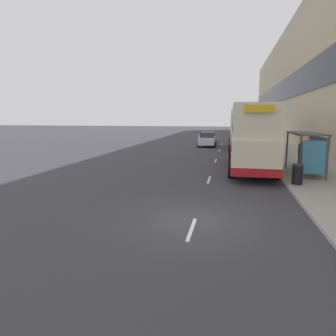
# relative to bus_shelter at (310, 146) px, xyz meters

# --- Properties ---
(ground_plane) EXTENTS (220.00, 220.00, 0.00)m
(ground_plane) POSITION_rel_bus_shelter_xyz_m (-5.77, -9.07, -1.88)
(ground_plane) COLOR #38383D
(pavement) EXTENTS (5.00, 93.00, 0.14)m
(pavement) POSITION_rel_bus_shelter_xyz_m (0.73, 29.43, -1.81)
(pavement) COLOR #A39E93
(pavement) RESTS_ON ground_plane
(terrace_facade) EXTENTS (3.10, 93.00, 17.26)m
(terrace_facade) POSITION_rel_bus_shelter_xyz_m (4.72, 29.43, 6.75)
(terrace_facade) COLOR #C6B793
(terrace_facade) RESTS_ON ground_plane
(lane_mark_0) EXTENTS (0.12, 2.00, 0.01)m
(lane_mark_0) POSITION_rel_bus_shelter_xyz_m (-5.77, -9.97, -1.87)
(lane_mark_0) COLOR silver
(lane_mark_0) RESTS_ON ground_plane
(lane_mark_1) EXTENTS (0.12, 2.00, 0.01)m
(lane_mark_1) POSITION_rel_bus_shelter_xyz_m (-5.77, -2.12, -1.87)
(lane_mark_1) COLOR silver
(lane_mark_1) RESTS_ON ground_plane
(lane_mark_2) EXTENTS (0.12, 2.00, 0.01)m
(lane_mark_2) POSITION_rel_bus_shelter_xyz_m (-5.77, 5.73, -1.87)
(lane_mark_2) COLOR silver
(lane_mark_2) RESTS_ON ground_plane
(lane_mark_3) EXTENTS (0.12, 2.00, 0.01)m
(lane_mark_3) POSITION_rel_bus_shelter_xyz_m (-5.77, 13.58, -1.87)
(lane_mark_3) COLOR silver
(lane_mark_3) RESTS_ON ground_plane
(lane_mark_4) EXTENTS (0.12, 2.00, 0.01)m
(lane_mark_4) POSITION_rel_bus_shelter_xyz_m (-5.77, 21.43, -1.87)
(lane_mark_4) COLOR silver
(lane_mark_4) RESTS_ON ground_plane
(bus_shelter) EXTENTS (1.60, 4.20, 2.48)m
(bus_shelter) POSITION_rel_bus_shelter_xyz_m (0.00, 0.00, 0.00)
(bus_shelter) COLOR #4C4C51
(bus_shelter) RESTS_ON ground_plane
(double_decker_bus_near) EXTENTS (2.85, 11.23, 4.30)m
(double_decker_bus_near) POSITION_rel_bus_shelter_xyz_m (-3.30, 2.19, 0.41)
(double_decker_bus_near) COLOR beige
(double_decker_bus_near) RESTS_ON ground_plane
(double_decker_bus_ahead) EXTENTS (2.85, 10.33, 4.30)m
(double_decker_bus_ahead) POSITION_rel_bus_shelter_xyz_m (-3.38, 15.00, 0.41)
(double_decker_bus_ahead) COLOR beige
(double_decker_bus_ahead) RESTS_ON ground_plane
(car_0) EXTENTS (2.10, 4.14, 1.78)m
(car_0) POSITION_rel_bus_shelter_xyz_m (-7.39, 17.87, -1.00)
(car_0) COLOR silver
(car_0) RESTS_ON ground_plane
(car_1) EXTENTS (2.04, 3.93, 1.70)m
(car_1) POSITION_rel_bus_shelter_xyz_m (-8.15, 25.31, -1.03)
(car_1) COLOR #B7B799
(car_1) RESTS_ON ground_plane
(car_2) EXTENTS (2.10, 4.50, 1.83)m
(car_2) POSITION_rel_bus_shelter_xyz_m (-3.45, 47.67, -0.97)
(car_2) COLOR silver
(car_2) RESTS_ON ground_plane
(pedestrian_at_shelter) EXTENTS (0.36, 0.36, 1.81)m
(pedestrian_at_shelter) POSITION_rel_bus_shelter_xyz_m (0.17, 3.04, -0.81)
(pedestrian_at_shelter) COLOR #23232D
(pedestrian_at_shelter) RESTS_ON ground_plane
(litter_bin) EXTENTS (0.55, 0.55, 1.05)m
(litter_bin) POSITION_rel_bus_shelter_xyz_m (-1.22, -2.96, -1.21)
(litter_bin) COLOR black
(litter_bin) RESTS_ON ground_plane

